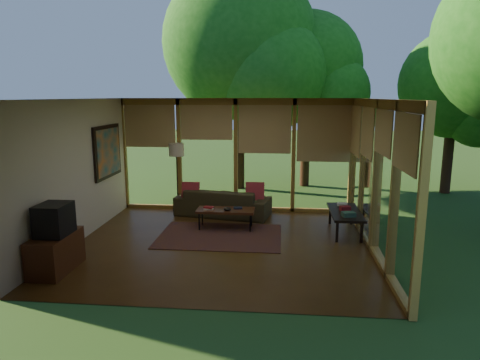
# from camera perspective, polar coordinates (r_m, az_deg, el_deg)

# --- Properties ---
(floor) EXTENTS (5.50, 5.50, 0.00)m
(floor) POSITION_cam_1_polar(r_m,az_deg,el_deg) (8.15, -2.42, -8.59)
(floor) COLOR #563716
(floor) RESTS_ON ground
(ceiling) EXTENTS (5.50, 5.50, 0.00)m
(ceiling) POSITION_cam_1_polar(r_m,az_deg,el_deg) (7.67, -2.59, 10.76)
(ceiling) COLOR silver
(ceiling) RESTS_ON ground
(wall_left) EXTENTS (0.04, 5.00, 2.70)m
(wall_left) POSITION_cam_1_polar(r_m,az_deg,el_deg) (8.62, -20.93, 1.05)
(wall_left) COLOR beige
(wall_left) RESTS_ON ground
(wall_front) EXTENTS (5.50, 0.04, 2.70)m
(wall_front) POSITION_cam_1_polar(r_m,az_deg,el_deg) (5.39, -6.17, -3.99)
(wall_front) COLOR beige
(wall_front) RESTS_ON ground
(window_wall_back) EXTENTS (5.50, 0.12, 2.70)m
(window_wall_back) POSITION_cam_1_polar(r_m,az_deg,el_deg) (10.25, -0.57, 3.30)
(window_wall_back) COLOR #A47B33
(window_wall_back) RESTS_ON ground
(window_wall_right) EXTENTS (0.12, 5.00, 2.70)m
(window_wall_right) POSITION_cam_1_polar(r_m,az_deg,el_deg) (7.91, 17.65, 0.41)
(window_wall_right) COLOR #A47B33
(window_wall_right) RESTS_ON ground
(exterior_lawn) EXTENTS (40.00, 40.00, 0.00)m
(exterior_lawn) POSITION_cam_1_polar(r_m,az_deg,el_deg) (17.29, 29.01, 0.56)
(exterior_lawn) COLOR #284D1D
(exterior_lawn) RESTS_ON ground
(tree_nw) EXTENTS (4.41, 4.41, 6.45)m
(tree_nw) POSITION_cam_1_polar(r_m,az_deg,el_deg) (12.86, -0.02, 17.78)
(tree_nw) COLOR #3B2215
(tree_nw) RESTS_ON ground
(tree_ne) EXTENTS (3.23, 3.23, 5.22)m
(tree_ne) POSITION_cam_1_polar(r_m,az_deg,el_deg) (13.32, 8.99, 14.63)
(tree_ne) COLOR #3B2215
(tree_ne) RESTS_ON ground
(tree_far) EXTENTS (2.99, 2.99, 4.56)m
(tree_far) POSITION_cam_1_polar(r_m,az_deg,el_deg) (13.47, 26.71, 11.30)
(tree_far) COLOR #3B2215
(tree_far) RESTS_ON ground
(rug) EXTENTS (2.42, 1.71, 0.01)m
(rug) POSITION_cam_1_polar(r_m,az_deg,el_deg) (8.61, -2.68, -7.46)
(rug) COLOR brown
(rug) RESTS_ON floor
(sofa) EXTENTS (2.28, 1.23, 0.63)m
(sofa) POSITION_cam_1_polar(r_m,az_deg,el_deg) (9.99, -2.29, -2.96)
(sofa) COLOR #3A331D
(sofa) RESTS_ON floor
(pillow_left) EXTENTS (0.40, 0.21, 0.42)m
(pillow_left) POSITION_cam_1_polar(r_m,az_deg,el_deg) (10.01, -6.60, -1.45)
(pillow_left) COLOR maroon
(pillow_left) RESTS_ON sofa
(pillow_right) EXTENTS (0.42, 0.23, 0.44)m
(pillow_right) POSITION_cam_1_polar(r_m,az_deg,el_deg) (9.80, 2.01, -1.57)
(pillow_right) COLOR maroon
(pillow_right) RESTS_ON sofa
(ct_book_lower) EXTENTS (0.21, 0.16, 0.03)m
(ct_book_lower) POSITION_cam_1_polar(r_m,az_deg,el_deg) (8.95, -4.20, -3.84)
(ct_book_lower) COLOR beige
(ct_book_lower) RESTS_ON coffee_table
(ct_book_upper) EXTENTS (0.21, 0.18, 0.03)m
(ct_book_upper) POSITION_cam_1_polar(r_m,az_deg,el_deg) (8.94, -4.20, -3.65)
(ct_book_upper) COLOR maroon
(ct_book_upper) RESTS_ON coffee_table
(ct_book_side) EXTENTS (0.20, 0.16, 0.03)m
(ct_book_side) POSITION_cam_1_polar(r_m,az_deg,el_deg) (9.00, -0.28, -3.74)
(ct_book_side) COLOR black
(ct_book_side) RESTS_ON coffee_table
(ct_bowl) EXTENTS (0.16, 0.16, 0.07)m
(ct_bowl) POSITION_cam_1_polar(r_m,az_deg,el_deg) (8.84, -1.69, -3.87)
(ct_bowl) COLOR black
(ct_bowl) RESTS_ON coffee_table
(media_cabinet) EXTENTS (0.50, 1.00, 0.60)m
(media_cabinet) POSITION_cam_1_polar(r_m,az_deg,el_deg) (7.50, -23.35, -8.89)
(media_cabinet) COLOR #4E2715
(media_cabinet) RESTS_ON floor
(television) EXTENTS (0.45, 0.55, 0.50)m
(television) POSITION_cam_1_polar(r_m,az_deg,el_deg) (7.33, -23.55, -4.85)
(television) COLOR black
(television) RESTS_ON media_cabinet
(console_book_a) EXTENTS (0.28, 0.23, 0.09)m
(console_book_a) POSITION_cam_1_polar(r_m,az_deg,el_deg) (8.56, 14.26, -4.45)
(console_book_a) COLOR #2E5140
(console_book_a) RESTS_ON side_console
(console_book_b) EXTENTS (0.23, 0.19, 0.09)m
(console_book_b) POSITION_cam_1_polar(r_m,az_deg,el_deg) (8.99, 13.83, -3.68)
(console_book_b) COLOR maroon
(console_book_b) RESTS_ON side_console
(console_book_c) EXTENTS (0.22, 0.16, 0.06)m
(console_book_c) POSITION_cam_1_polar(r_m,az_deg,el_deg) (9.38, 13.48, -3.16)
(console_book_c) COLOR beige
(console_book_c) RESTS_ON side_console
(floor_lamp) EXTENTS (0.36, 0.36, 1.65)m
(floor_lamp) POSITION_cam_1_polar(r_m,az_deg,el_deg) (10.27, -8.46, 3.51)
(floor_lamp) COLOR black
(floor_lamp) RESTS_ON floor
(coffee_table) EXTENTS (1.20, 0.50, 0.43)m
(coffee_table) POSITION_cam_1_polar(r_m,az_deg,el_deg) (8.96, -1.93, -4.13)
(coffee_table) COLOR #4E2715
(coffee_table) RESTS_ON floor
(side_console) EXTENTS (0.60, 1.40, 0.46)m
(side_console) POSITION_cam_1_polar(r_m,az_deg,el_deg) (8.96, 13.85, -4.32)
(side_console) COLOR black
(side_console) RESTS_ON floor
(wall_painting) EXTENTS (0.06, 1.35, 1.15)m
(wall_painting) POSITION_cam_1_polar(r_m,az_deg,el_deg) (9.83, -17.23, 3.64)
(wall_painting) COLOR black
(wall_painting) RESTS_ON wall_left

